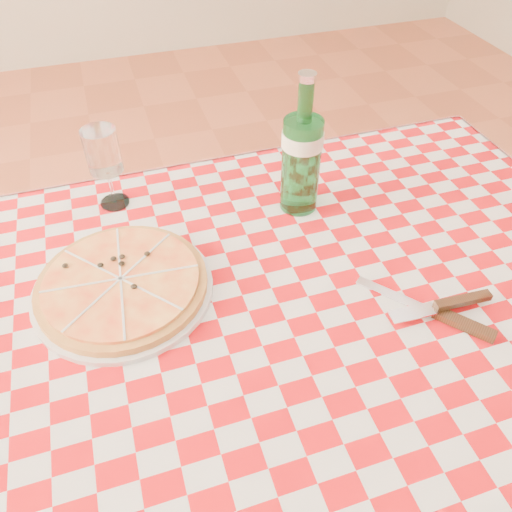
{
  "coord_description": "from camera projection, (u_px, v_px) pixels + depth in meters",
  "views": [
    {
      "loc": [
        -0.2,
        -0.5,
        1.39
      ],
      "look_at": [
        -0.02,
        0.06,
        0.82
      ],
      "focal_mm": 35.0,
      "sensor_mm": 36.0,
      "label": 1
    }
  ],
  "objects": [
    {
      "name": "tablecloth",
      "position": [
        279.0,
        305.0,
        0.82
      ],
      "size": [
        1.3,
        0.9,
        0.01
      ],
      "primitive_type": "cube",
      "color": "#B00A10",
      "rests_on": "dining_table"
    },
    {
      "name": "dining_table",
      "position": [
        277.0,
        340.0,
        0.89
      ],
      "size": [
        1.2,
        0.8,
        0.75
      ],
      "color": "brown",
      "rests_on": "ground"
    },
    {
      "name": "wine_glass",
      "position": [
        107.0,
        169.0,
        0.96
      ],
      "size": [
        0.08,
        0.08,
        0.17
      ],
      "primitive_type": null,
      "rotation": [
        0.0,
        0.0,
        -0.2
      ],
      "color": "white",
      "rests_on": "tablecloth"
    },
    {
      "name": "pizza_plate",
      "position": [
        122.0,
        283.0,
        0.83
      ],
      "size": [
        0.32,
        0.32,
        0.04
      ],
      "primitive_type": null,
      "rotation": [
        0.0,
        0.0,
        -0.07
      ],
      "color": "#C28040",
      "rests_on": "tablecloth"
    },
    {
      "name": "water_bottle",
      "position": [
        302.0,
        146.0,
        0.91
      ],
      "size": [
        0.1,
        0.1,
        0.28
      ],
      "primitive_type": null,
      "rotation": [
        0.0,
        0.0,
        0.4
      ],
      "color": "#19662A",
      "rests_on": "tablecloth"
    },
    {
      "name": "cutlery",
      "position": [
        435.0,
        308.0,
        0.8
      ],
      "size": [
        0.31,
        0.28,
        0.03
      ],
      "primitive_type": null,
      "rotation": [
        0.0,
        0.0,
        -0.4
      ],
      "color": "silver",
      "rests_on": "tablecloth"
    }
  ]
}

